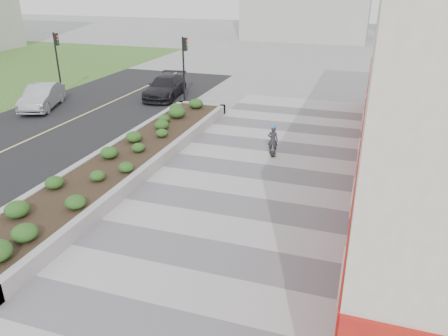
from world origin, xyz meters
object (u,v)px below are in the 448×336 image
at_px(skateboarder, 273,140).
at_px(planter, 127,157).
at_px(traffic_signal_near, 184,60).
at_px(traffic_signal_far, 57,54).
at_px(car_dark, 165,87).
at_px(car_silver, 42,97).

bearing_deg(skateboarder, planter, -168.19).
height_order(planter, traffic_signal_near, traffic_signal_near).
xyz_separation_m(traffic_signal_near, skateboarder, (7.40, -7.26, -2.03)).
xyz_separation_m(traffic_signal_far, skateboarder, (16.60, -6.76, -2.03)).
bearing_deg(skateboarder, traffic_signal_near, 117.61).
height_order(traffic_signal_far, car_dark, traffic_signal_far).
bearing_deg(planter, traffic_signal_near, 99.35).
height_order(traffic_signal_far, car_silver, traffic_signal_far).
distance_m(planter, skateboarder, 6.54).
bearing_deg(traffic_signal_near, planter, -80.65).
distance_m(skateboarder, car_silver, 15.74).
distance_m(traffic_signal_near, car_dark, 2.98).
distance_m(skateboarder, car_dark, 12.45).
distance_m(traffic_signal_far, car_dark, 7.70).
bearing_deg(traffic_signal_far, car_dark, 11.60).
relative_size(traffic_signal_far, car_silver, 0.93).
bearing_deg(skateboarder, car_silver, 150.11).
bearing_deg(skateboarder, traffic_signal_far, 139.91).
bearing_deg(car_dark, planter, -80.18).
distance_m(traffic_signal_near, skateboarder, 10.56).
xyz_separation_m(planter, skateboarder, (5.67, 3.24, 0.31)).
distance_m(planter, car_silver, 11.70).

